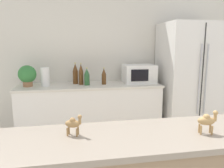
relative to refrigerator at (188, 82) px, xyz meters
The scene contains 12 objects.
wall_back 1.27m from the refrigerator, 160.08° to the left, with size 8.00×0.06×2.55m.
back_counter 1.62m from the refrigerator, behind, with size 2.10×0.63×0.89m.
refrigerator is the anchor object (origin of this frame).
potted_plant 2.43m from the refrigerator, behind, with size 0.25×0.25×0.30m.
paper_towel_roll 2.19m from the refrigerator, behind, with size 0.12×0.12×0.27m.
microwave 0.80m from the refrigerator, behind, with size 0.48×0.37×0.28m.
back_bottle_0 1.60m from the refrigerator, behind, with size 0.08×0.08×0.25m.
back_bottle_1 1.68m from the refrigerator, behind, with size 0.07×0.07×0.32m.
back_bottle_2 1.35m from the refrigerator, behind, with size 0.07×0.07×0.25m.
back_bottle_3 1.77m from the refrigerator, behind, with size 0.08×0.08×0.32m.
camel_figurine 2.25m from the refrigerator, 116.69° to the right, with size 0.12×0.07×0.15m.
camel_figurine_second 2.61m from the refrigerator, 133.61° to the right, with size 0.11×0.07×0.13m.
Camera 1 is at (-0.65, -0.82, 1.47)m, focal length 35.00 mm.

